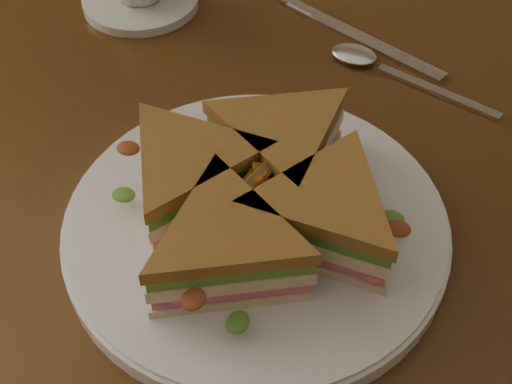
# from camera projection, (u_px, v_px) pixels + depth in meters

# --- Properties ---
(table) EXTENTS (1.20, 0.80, 0.75)m
(table) POSITION_uv_depth(u_px,v_px,m) (255.00, 201.00, 0.73)
(table) COLOR #341D0B
(table) RESTS_ON ground
(plate) EXTENTS (0.31, 0.31, 0.02)m
(plate) POSITION_uv_depth(u_px,v_px,m) (256.00, 227.00, 0.57)
(plate) COLOR silver
(plate) RESTS_ON table
(sandwich_wedges) EXTENTS (0.26, 0.26, 0.06)m
(sandwich_wedges) POSITION_uv_depth(u_px,v_px,m) (256.00, 196.00, 0.54)
(sandwich_wedges) COLOR beige
(sandwich_wedges) RESTS_ON plate
(crisps_mound) EXTENTS (0.09, 0.09, 0.05)m
(crisps_mound) POSITION_uv_depth(u_px,v_px,m) (256.00, 200.00, 0.55)
(crisps_mound) COLOR #B06816
(crisps_mound) RESTS_ON plate
(spoon) EXTENTS (0.18, 0.05, 0.01)m
(spoon) POSITION_uv_depth(u_px,v_px,m) (374.00, 64.00, 0.72)
(spoon) COLOR silver
(spoon) RESTS_ON table
(knife) EXTENTS (0.21, 0.07, 0.00)m
(knife) POSITION_uv_depth(u_px,v_px,m) (351.00, 34.00, 0.76)
(knife) COLOR silver
(knife) RESTS_ON table
(saucer) EXTENTS (0.13, 0.13, 0.01)m
(saucer) POSITION_uv_depth(u_px,v_px,m) (141.00, 0.00, 0.80)
(saucer) COLOR silver
(saucer) RESTS_ON table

